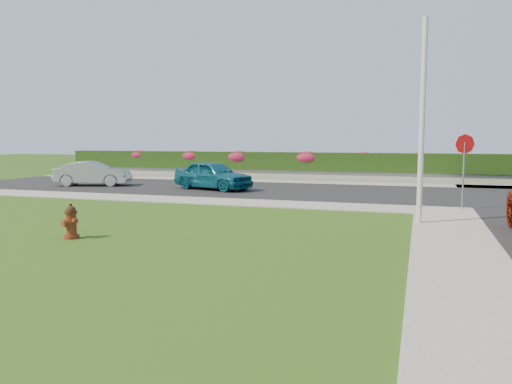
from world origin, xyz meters
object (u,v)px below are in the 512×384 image
(sedan_silver, at_px, (93,174))
(stop_sign, at_px, (464,153))
(fire_hydrant, at_px, (71,222))
(sedan_teal, at_px, (213,175))
(utility_pole, at_px, (422,123))

(sedan_silver, relative_size, stop_sign, 1.45)
(stop_sign, bearing_deg, fire_hydrant, -137.03)
(fire_hydrant, xyz_separation_m, sedan_teal, (-1.33, 12.21, 0.33))
(sedan_silver, relative_size, utility_pole, 0.66)
(sedan_teal, bearing_deg, sedan_silver, 109.51)
(sedan_teal, bearing_deg, stop_sign, -89.63)
(fire_hydrant, distance_m, sedan_teal, 12.28)
(fire_hydrant, xyz_separation_m, stop_sign, (9.77, 8.56, 1.60))
(utility_pole, bearing_deg, sedan_teal, 143.50)
(sedan_teal, xyz_separation_m, stop_sign, (11.11, -3.64, 1.27))
(sedan_teal, xyz_separation_m, utility_pole, (9.66, -7.15, 2.23))
(sedan_silver, distance_m, utility_pole, 18.11)
(utility_pole, distance_m, stop_sign, 3.91)
(sedan_teal, xyz_separation_m, sedan_silver, (-6.87, -0.12, -0.06))
(sedan_teal, relative_size, stop_sign, 1.54)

